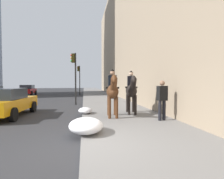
{
  "coord_description": "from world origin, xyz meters",
  "views": [
    {
      "loc": [
        -4.95,
        -0.09,
        1.72
      ],
      "look_at": [
        4.0,
        -1.42,
        1.4
      ],
      "focal_mm": 30.45,
      "sensor_mm": 36.0,
      "label": 1
    }
  ],
  "objects": [
    {
      "name": "car_far_lane",
      "position": [
        5.25,
        3.76,
        0.75
      ],
      "size": [
        4.57,
        2.05,
        1.44
      ],
      "rotation": [
        0.0,
        0.0,
        -0.05
      ],
      "color": "orange",
      "rests_on": "ground"
    },
    {
      "name": "mounted_horse_far",
      "position": [
        4.61,
        -2.52,
        1.35
      ],
      "size": [
        2.15,
        0.75,
        2.24
      ],
      "rotation": [
        0.0,
        0.0,
        3.01
      ],
      "color": "black",
      "rests_on": "sidewalk_slab"
    },
    {
      "name": "traffic_light_far_curb",
      "position": [
        21.89,
        0.58,
        2.73
      ],
      "size": [
        0.2,
        0.44,
        4.09
      ],
      "color": "black",
      "rests_on": "ground"
    },
    {
      "name": "mounted_horse_near",
      "position": [
        3.77,
        -1.41,
        1.35
      ],
      "size": [
        2.15,
        0.67,
        2.25
      ],
      "rotation": [
        0.0,
        0.0,
        3.07
      ],
      "color": "#4C2B16",
      "rests_on": "sidewalk_slab"
    },
    {
      "name": "pedestrian_greeting",
      "position": [
        2.69,
        -3.37,
        1.1
      ],
      "size": [
        0.33,
        0.44,
        1.7
      ],
      "rotation": [
        0.0,
        0.0,
        0.18
      ],
      "color": "black",
      "rests_on": "sidewalk_slab"
    },
    {
      "name": "snow_pile_far",
      "position": [
        4.98,
        -0.15,
        0.28
      ],
      "size": [
        0.92,
        0.71,
        0.32
      ],
      "primitive_type": "ellipsoid",
      "color": "white",
      "rests_on": "sidewalk_slab"
    },
    {
      "name": "sidewalk_slab",
      "position": [
        0.0,
        -2.03,
        0.06
      ],
      "size": [
        120.0,
        4.05,
        0.12
      ],
      "primitive_type": "cube",
      "color": "slate",
      "rests_on": "ground"
    },
    {
      "name": "snow_pile_near",
      "position": [
        1.08,
        -0.15,
        0.36
      ],
      "size": [
        1.4,
        1.08,
        0.48
      ],
      "primitive_type": "ellipsoid",
      "color": "white",
      "rests_on": "sidewalk_slab"
    },
    {
      "name": "car_near_lane",
      "position": [
        22.46,
        7.63,
        0.74
      ],
      "size": [
        4.24,
        2.07,
        1.44
      ],
      "rotation": [
        0.0,
        0.0,
        3.18
      ],
      "color": "maroon",
      "rests_on": "ground"
    },
    {
      "name": "traffic_light_near_curb",
      "position": [
        10.09,
        0.64,
        2.69
      ],
      "size": [
        0.2,
        0.44,
        4.03
      ],
      "color": "black",
      "rests_on": "ground"
    }
  ]
}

